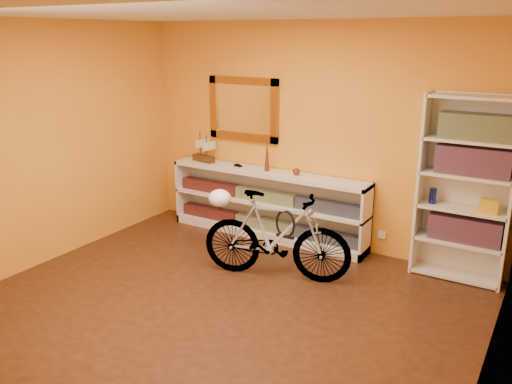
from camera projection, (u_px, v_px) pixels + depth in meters
The scene contains 24 objects.
floor at pixel (217, 309), 4.85m from camera, with size 4.50×4.00×0.01m, color #32190D.
ceiling at pixel (210, 12), 4.10m from camera, with size 4.50×4.00×0.01m, color silver.
back_wall at pixel (314, 136), 6.12m from camera, with size 4.50×0.01×2.60m, color orange.
left_wall at pixel (42, 145), 5.59m from camera, with size 0.01×4.00×2.60m, color orange.
right_wall at pixel (500, 219), 3.36m from camera, with size 0.01×4.00×2.60m, color orange.
gilt_mirror at pixel (243, 109), 6.48m from camera, with size 0.98×0.06×0.78m, color #8D5C19.
wall_socket at pixel (382, 235), 5.96m from camera, with size 0.09×0.01×0.09m, color silver.
console_unit at pixel (267, 204), 6.47m from camera, with size 2.60×0.35×0.85m, color silver, non-canonical shape.
cd_row_lower at pixel (266, 224), 6.53m from camera, with size 2.50×0.13×0.14m, color black.
cd_row_upper at pixel (266, 196), 6.43m from camera, with size 2.50×0.13×0.14m, color navy.
model_ship at pixel (203, 147), 6.76m from camera, with size 0.33×0.12×0.39m, color #38210F, non-canonical shape.
toy_car at pixel (238, 167), 6.56m from camera, with size 0.00×0.00×0.00m, color black.
bronze_ornament at pixel (267, 156), 6.29m from camera, with size 0.07×0.07×0.38m, color brown.
decorative_orb at pixel (296, 172), 6.14m from camera, with size 0.08×0.08×0.08m, color brown.
bookcase at pixel (465, 190), 5.22m from camera, with size 0.90×0.30×1.90m, color silver, non-canonical shape.
book_row_a at pixel (465, 229), 5.31m from camera, with size 0.70×0.22×0.26m, color maroon.
book_row_b at pixel (474, 161), 5.11m from camera, with size 0.70×0.22×0.28m, color maroon.
book_row_c at pixel (478, 127), 5.01m from camera, with size 0.70×0.22×0.25m, color navy.
travel_mug at pixel (433, 196), 5.38m from camera, with size 0.07×0.07×0.16m, color navy.
red_tin at pixel (451, 128), 5.17m from camera, with size 0.13×0.13×0.17m, color maroon.
yellow_bag at pixel (490, 206), 5.09m from camera, with size 0.18×0.12×0.14m, color gold.
bicycle at pixel (276, 236), 5.35m from camera, with size 1.58×0.41×0.93m, color silver.
helmet at pixel (220, 198), 5.40m from camera, with size 0.24×0.23×0.18m, color white.
u_lock at pixel (285, 224), 5.29m from camera, with size 0.22×0.22×0.02m, color black.
Camera 1 is at (2.55, -3.52, 2.44)m, focal length 36.73 mm.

